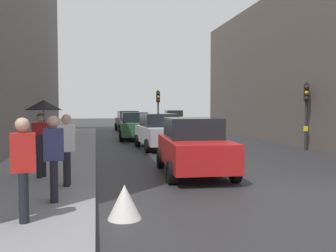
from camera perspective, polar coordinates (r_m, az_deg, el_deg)
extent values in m
plane|color=#28282B|center=(9.39, 22.69, -10.19)|extent=(120.00, 120.00, 0.00)
cube|color=gray|center=(13.82, -18.10, -5.57)|extent=(3.26, 40.00, 0.16)
cylinder|color=#2D2D2D|center=(18.85, 20.84, 1.44)|extent=(0.12, 0.12, 3.31)
cube|color=black|center=(18.85, 20.90, 4.89)|extent=(0.36, 0.38, 0.84)
cube|color=yellow|center=(18.87, 20.80, -0.39)|extent=(0.25, 0.24, 0.24)
sphere|color=#2D231E|center=(18.67, 20.94, 5.70)|extent=(0.18, 0.18, 0.18)
sphere|color=orange|center=(18.66, 20.92, 4.91)|extent=(0.18, 0.18, 0.18)
sphere|color=#2D231E|center=(18.65, 20.91, 4.11)|extent=(0.18, 0.18, 0.18)
cylinder|color=#2D2D2D|center=(27.61, -1.57, 2.15)|extent=(0.12, 0.12, 3.38)
cube|color=black|center=(27.62, -1.57, 4.58)|extent=(0.25, 0.31, 0.84)
cube|color=yellow|center=(27.63, -1.57, 0.82)|extent=(0.20, 0.16, 0.24)
sphere|color=#2D231E|center=(27.44, -1.50, 5.14)|extent=(0.18, 0.18, 0.18)
sphere|color=orange|center=(27.43, -1.50, 4.60)|extent=(0.18, 0.18, 0.18)
sphere|color=#2D231E|center=(27.43, -1.49, 4.05)|extent=(0.18, 0.18, 0.18)
cube|color=yellow|center=(37.54, 0.83, 0.90)|extent=(2.04, 4.30, 0.80)
cube|color=black|center=(37.27, 0.89, 1.99)|extent=(1.71, 2.09, 0.64)
cylinder|color=black|center=(38.77, -0.79, 0.37)|extent=(0.26, 0.65, 0.64)
cylinder|color=black|center=(39.03, 1.83, 0.39)|extent=(0.26, 0.65, 0.64)
cylinder|color=black|center=(36.09, -0.25, 0.18)|extent=(0.26, 0.65, 0.64)
cylinder|color=black|center=(36.38, 2.56, 0.20)|extent=(0.26, 0.65, 0.64)
cube|color=#BCBCC1|center=(18.19, -1.30, -1.36)|extent=(2.05, 4.30, 0.80)
cube|color=black|center=(18.39, -1.48, 0.94)|extent=(1.72, 2.09, 0.64)
cylinder|color=black|center=(17.17, 2.67, -2.96)|extent=(0.26, 0.65, 0.64)
cylinder|color=black|center=(16.72, -3.23, -3.12)|extent=(0.26, 0.65, 0.64)
cylinder|color=black|center=(19.75, 0.34, -2.18)|extent=(0.26, 0.65, 0.64)
cylinder|color=black|center=(19.36, -4.82, -2.29)|extent=(0.26, 0.65, 0.64)
cube|color=black|center=(31.84, -6.25, 0.50)|extent=(2.06, 4.31, 0.80)
cube|color=black|center=(32.07, -6.32, 1.81)|extent=(1.72, 2.10, 0.64)
cylinder|color=black|center=(30.69, -4.20, -0.33)|extent=(0.26, 0.65, 0.64)
cylinder|color=black|center=(30.40, -7.54, -0.38)|extent=(0.26, 0.65, 0.64)
cylinder|color=black|center=(33.34, -5.06, -0.07)|extent=(0.26, 0.65, 0.64)
cylinder|color=black|center=(33.08, -8.13, -0.11)|extent=(0.26, 0.65, 0.64)
cube|color=#2D6038|center=(23.56, -5.23, -0.37)|extent=(2.01, 4.28, 0.80)
cube|color=black|center=(23.78, -5.28, 1.40)|extent=(1.70, 2.08, 0.64)
cylinder|color=black|center=(22.32, -2.73, -1.58)|extent=(0.25, 0.65, 0.64)
cylinder|color=black|center=(22.21, -7.35, -1.62)|extent=(0.25, 0.65, 0.64)
cylinder|color=black|center=(25.00, -3.34, -1.09)|extent=(0.25, 0.65, 0.64)
cylinder|color=black|center=(24.90, -7.47, -1.12)|extent=(0.25, 0.65, 0.64)
cube|color=red|center=(11.38, 4.09, -4.00)|extent=(2.07, 4.31, 0.80)
cube|color=black|center=(11.56, 3.86, -0.30)|extent=(1.73, 2.10, 0.64)
cylinder|color=black|center=(10.38, 10.52, -6.96)|extent=(0.26, 0.65, 0.64)
cylinder|color=black|center=(9.97, 0.56, -7.31)|extent=(0.26, 0.65, 0.64)
cylinder|color=black|center=(12.94, 6.79, -4.95)|extent=(0.26, 0.65, 0.64)
cylinder|color=black|center=(12.62, -1.18, -5.13)|extent=(0.26, 0.65, 0.64)
cylinder|color=black|center=(10.75, -19.01, -5.29)|extent=(0.16, 0.16, 0.85)
cylinder|color=black|center=(10.58, -19.54, -5.43)|extent=(0.16, 0.16, 0.85)
cube|color=red|center=(10.58, -19.34, -1.31)|extent=(0.47, 0.39, 0.66)
sphere|color=tan|center=(10.56, -19.38, 1.23)|extent=(0.24, 0.24, 0.24)
cylinder|color=black|center=(10.52, -18.89, 0.03)|extent=(0.02, 0.02, 0.90)
cone|color=black|center=(10.51, -18.94, 3.14)|extent=(1.00, 1.00, 0.28)
cylinder|color=black|center=(8.00, -17.44, -8.09)|extent=(0.16, 0.16, 0.85)
cylinder|color=black|center=(7.80, -17.44, -8.37)|extent=(0.16, 0.16, 0.85)
cube|color=navy|center=(7.79, -17.53, -2.78)|extent=(0.43, 0.30, 0.66)
sphere|color=tan|center=(7.76, -17.59, 0.68)|extent=(0.24, 0.24, 0.24)
cube|color=black|center=(7.80, -19.74, -2.81)|extent=(0.23, 0.30, 0.40)
cylinder|color=black|center=(9.47, -15.50, -6.35)|extent=(0.16, 0.16, 0.85)
cylinder|color=black|center=(9.27, -15.64, -6.55)|extent=(0.16, 0.16, 0.85)
cube|color=silver|center=(9.28, -15.63, -1.84)|extent=(0.41, 0.28, 0.66)
sphere|color=tan|center=(9.25, -15.67, 1.06)|extent=(0.24, 0.24, 0.24)
cube|color=black|center=(9.32, -17.47, -1.85)|extent=(0.21, 0.29, 0.40)
cylinder|color=black|center=(6.84, -21.69, -10.07)|extent=(0.16, 0.16, 0.85)
cylinder|color=black|center=(6.64, -21.69, -10.45)|extent=(0.16, 0.16, 0.85)
cube|color=red|center=(6.61, -21.82, -3.87)|extent=(0.44, 0.33, 0.66)
sphere|color=tan|center=(6.57, -21.90, 0.20)|extent=(0.24, 0.24, 0.24)
cone|color=silver|center=(7.01, -6.84, -11.73)|extent=(0.64, 0.64, 0.65)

